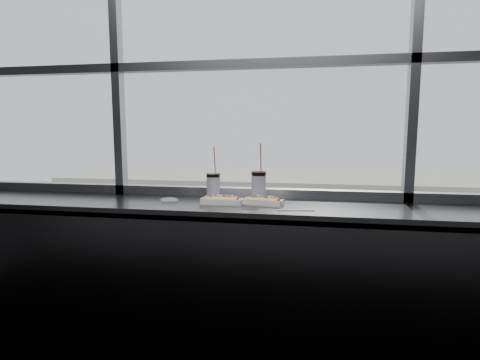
% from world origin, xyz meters
% --- Properties ---
extents(wall_back_lower, '(6.00, 0.00, 6.00)m').
position_xyz_m(wall_back_lower, '(0.00, 1.50, 0.55)').
color(wall_back_lower, black).
rests_on(wall_back_lower, ground).
extents(window_glass, '(6.00, 0.00, 6.00)m').
position_xyz_m(window_glass, '(0.00, 1.52, 2.30)').
color(window_glass, silver).
rests_on(window_glass, ground).
extents(window_mullions, '(6.00, 0.08, 2.40)m').
position_xyz_m(window_mullions, '(0.00, 1.50, 2.30)').
color(window_mullions, gray).
rests_on(window_mullions, ground).
extents(counter, '(6.00, 0.55, 0.06)m').
position_xyz_m(counter, '(0.00, 1.23, 1.07)').
color(counter, '#545454').
rests_on(counter, ground).
extents(counter_fascia, '(6.00, 0.04, 1.04)m').
position_xyz_m(counter_fascia, '(0.00, 0.97, 0.55)').
color(counter_fascia, '#545454').
rests_on(counter_fascia, ground).
extents(hotdog_tray_left, '(0.26, 0.09, 0.06)m').
position_xyz_m(hotdog_tray_left, '(-0.17, 1.18, 1.13)').
color(hotdog_tray_left, white).
rests_on(hotdog_tray_left, counter).
extents(hotdog_tray_right, '(0.26, 0.13, 0.06)m').
position_xyz_m(hotdog_tray_right, '(0.09, 1.20, 1.12)').
color(hotdog_tray_right, white).
rests_on(hotdog_tray_right, counter).
extents(soda_cup_left, '(0.10, 0.10, 0.35)m').
position_xyz_m(soda_cup_left, '(-0.25, 1.31, 1.20)').
color(soda_cup_left, white).
rests_on(soda_cup_left, counter).
extents(soda_cup_right, '(0.10, 0.10, 0.38)m').
position_xyz_m(soda_cup_right, '(0.04, 1.35, 1.21)').
color(soda_cup_right, white).
rests_on(soda_cup_right, counter).
extents(loose_straw, '(0.22, 0.04, 0.01)m').
position_xyz_m(loose_straw, '(0.29, 1.06, 1.10)').
color(loose_straw, white).
rests_on(loose_straw, counter).
extents(wrapper, '(0.11, 0.08, 0.03)m').
position_xyz_m(wrapper, '(-0.52, 1.20, 1.11)').
color(wrapper, silver).
rests_on(wrapper, counter).
extents(plaza_ground, '(120.00, 120.00, 0.00)m').
position_xyz_m(plaza_ground, '(0.00, 45.00, -11.00)').
color(plaza_ground, '#B4AA8F').
rests_on(plaza_ground, ground).
extents(street_asphalt, '(80.00, 10.00, 0.06)m').
position_xyz_m(street_asphalt, '(0.00, 21.50, -10.97)').
color(street_asphalt, black).
rests_on(street_asphalt, plaza_ground).
extents(far_sidewalk, '(80.00, 6.00, 0.04)m').
position_xyz_m(far_sidewalk, '(0.00, 29.50, -10.98)').
color(far_sidewalk, '#B4AA8F').
rests_on(far_sidewalk, plaza_ground).
extents(far_building, '(50.00, 14.00, 8.00)m').
position_xyz_m(far_building, '(0.00, 39.50, -7.00)').
color(far_building, '#B3AC9A').
rests_on(far_building, plaza_ground).
extents(car_far_a, '(2.78, 6.27, 2.06)m').
position_xyz_m(car_far_a, '(-8.38, 25.50, -9.91)').
color(car_far_a, '#2E2E2E').
rests_on(car_far_a, street_asphalt).
extents(car_far_c, '(3.00, 6.20, 2.00)m').
position_xyz_m(car_far_c, '(10.63, 25.50, -9.94)').
color(car_far_c, '#B8BBA3').
rests_on(car_far_c, street_asphalt).
extents(car_near_a, '(2.95, 6.03, 1.94)m').
position_xyz_m(car_near_a, '(-13.96, 17.50, -9.97)').
color(car_near_a, '#A1A6AB').
rests_on(car_near_a, street_asphalt).
extents(car_far_b, '(2.64, 5.76, 1.88)m').
position_xyz_m(car_far_b, '(2.47, 25.50, -10.00)').
color(car_far_b, maroon).
rests_on(car_far_b, street_asphalt).
extents(car_near_b, '(3.01, 6.23, 2.01)m').
position_xyz_m(car_near_b, '(-5.69, 17.50, -9.93)').
color(car_near_b, black).
rests_on(car_near_b, street_asphalt).
extents(pedestrian_b, '(0.91, 0.68, 2.04)m').
position_xyz_m(pedestrian_b, '(-0.49, 29.19, -9.94)').
color(pedestrian_b, '#66605B').
rests_on(pedestrian_b, far_sidewalk).
extents(pedestrian_a, '(0.65, 0.87, 1.96)m').
position_xyz_m(pedestrian_a, '(-6.63, 28.36, -9.98)').
color(pedestrian_a, '#66605B').
rests_on(pedestrian_a, far_sidewalk).
extents(pedestrian_c, '(0.96, 0.72, 2.17)m').
position_xyz_m(pedestrian_c, '(5.41, 30.02, -9.88)').
color(pedestrian_c, '#66605B').
rests_on(pedestrian_c, far_sidewalk).
extents(pedestrian_d, '(0.71, 0.95, 2.14)m').
position_xyz_m(pedestrian_d, '(9.38, 28.60, -9.89)').
color(pedestrian_d, '#66605B').
rests_on(pedestrian_d, far_sidewalk).
extents(tree_left, '(3.35, 3.35, 5.24)m').
position_xyz_m(tree_left, '(-8.65, 29.50, -7.45)').
color(tree_left, '#47382B').
rests_on(tree_left, far_sidewalk).
extents(tree_center, '(3.13, 3.13, 4.89)m').
position_xyz_m(tree_center, '(2.46, 29.50, -7.68)').
color(tree_center, '#47382B').
rests_on(tree_center, far_sidewalk).
extents(tree_right, '(3.26, 3.26, 5.09)m').
position_xyz_m(tree_right, '(12.43, 29.50, -7.55)').
color(tree_right, '#47382B').
rests_on(tree_right, far_sidewalk).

